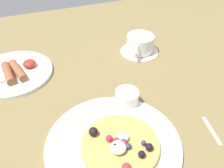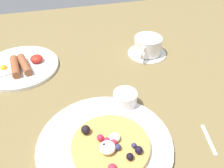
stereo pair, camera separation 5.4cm
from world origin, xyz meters
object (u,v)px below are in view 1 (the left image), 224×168
teaspoon (224,150)px  pancake_plate (113,144)px  coffee_saucer (139,51)px  syrup_ramekin (127,97)px  breakfast_plate (13,73)px  coffee_cup (140,43)px

teaspoon → pancake_plate: bearing=156.0°
teaspoon → coffee_saucer: bearing=89.0°
pancake_plate → syrup_ramekin: syrup_ramekin is taller
breakfast_plate → coffee_cup: size_ratio=2.18×
breakfast_plate → teaspoon: breakfast_plate is taller
breakfast_plate → teaspoon: 59.63cm
syrup_ramekin → breakfast_plate: 35.73cm
breakfast_plate → teaspoon: (39.88, -44.33, -0.26)cm
coffee_saucer → breakfast_plate: bearing=176.9°
pancake_plate → breakfast_plate: size_ratio=1.25×
coffee_saucer → syrup_ramekin: bearing=-123.3°
coffee_saucer → teaspoon: (-0.74, -42.11, -0.07)cm
breakfast_plate → coffee_saucer: 40.68cm
coffee_saucer → coffee_cup: coffee_cup is taller
breakfast_plate → coffee_cup: coffee_cup is taller
teaspoon → syrup_ramekin: bearing=124.5°
coffee_saucer → coffee_cup: 3.11cm
breakfast_plate → coffee_saucer: size_ratio=1.83×
coffee_saucer → coffee_cup: bearing=-126.7°
breakfast_plate → coffee_saucer: (40.62, -2.22, -0.18)cm
breakfast_plate → teaspoon: bearing=-48.0°
coffee_cup → teaspoon: bearing=-90.9°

